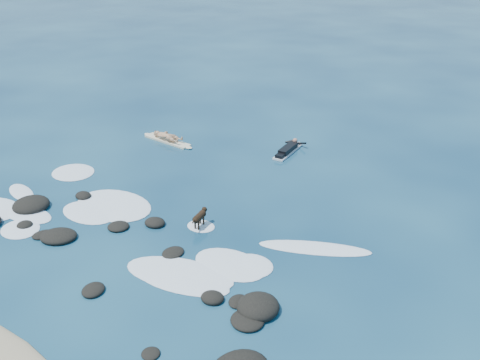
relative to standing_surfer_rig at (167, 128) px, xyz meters
The scene contains 6 objects.
ground 8.90m from the standing_surfer_rig, 59.46° to the right, with size 160.00×160.00×0.00m, color #0A2642.
reef_rocks 11.19m from the standing_surfer_rig, 61.26° to the right, with size 13.60×6.51×0.57m.
breaking_foam 8.66m from the standing_surfer_rig, 64.44° to the right, with size 15.92×6.53×0.12m.
standing_surfer_rig is the anchor object (origin of this frame).
paddling_surfer_rig 6.35m from the standing_surfer_rig, 17.21° to the left, with size 1.20×2.65×0.46m.
dog 8.89m from the standing_surfer_rig, 44.94° to the right, with size 0.34×1.11×0.70m.
Camera 1 is at (11.76, -12.79, 10.38)m, focal length 40.00 mm.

